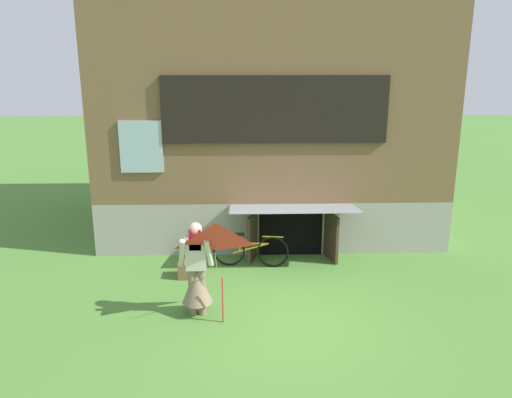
% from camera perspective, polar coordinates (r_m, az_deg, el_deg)
% --- Properties ---
extents(ground_plane, '(60.00, 60.00, 0.00)m').
position_cam_1_polar(ground_plane, '(9.02, 3.13, -13.20)').
color(ground_plane, '#4C7F33').
extents(log_house, '(7.94, 6.34, 5.46)m').
position_cam_1_polar(log_house, '(13.59, 1.37, 8.85)').
color(log_house, '#9E998E').
rests_on(log_house, ground_plane).
extents(person, '(0.61, 0.53, 1.67)m').
position_cam_1_polar(person, '(8.95, -6.55, -8.48)').
color(person, '#7F6B51').
rests_on(person, ground_plane).
extents(kite, '(1.04, 0.98, 1.75)m').
position_cam_1_polar(kite, '(8.15, -4.36, -5.63)').
color(kite, red).
rests_on(kite, ground_plane).
extents(bicycle_yellow, '(1.61, 0.22, 0.74)m').
position_cam_1_polar(bicycle_yellow, '(10.96, -0.60, -5.68)').
color(bicycle_yellow, black).
rests_on(bicycle_yellow, ground_plane).
extents(wooden_crate, '(0.42, 0.36, 0.33)m').
position_cam_1_polar(wooden_crate, '(10.62, -7.36, -7.68)').
color(wooden_crate, brown).
rests_on(wooden_crate, ground_plane).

